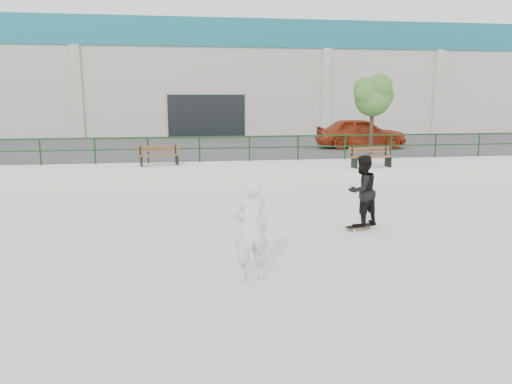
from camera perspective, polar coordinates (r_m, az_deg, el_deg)
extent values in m
plane|color=silver|center=(9.67, 2.21, -7.65)|extent=(120.00, 120.00, 0.00)
cube|color=silver|center=(18.80, -3.22, 2.22)|extent=(30.00, 3.00, 0.50)
cube|color=#3B3B3B|center=(27.21, -4.93, 4.87)|extent=(60.00, 14.00, 0.50)
cylinder|color=#143719|center=(19.95, -3.62, 6.32)|extent=(28.00, 0.06, 0.06)
cylinder|color=#143719|center=(19.99, -3.60, 5.04)|extent=(28.00, 0.05, 0.05)
cylinder|color=#143719|center=(20.60, -23.44, 4.20)|extent=(0.06, 0.06, 1.00)
cylinder|color=#143719|center=(20.18, -17.93, 4.45)|extent=(0.06, 0.06, 1.00)
cylinder|color=#143719|center=(19.95, -12.24, 4.66)|extent=(0.06, 0.06, 1.00)
cylinder|color=#143719|center=(19.93, -6.48, 4.83)|extent=(0.06, 0.06, 1.00)
cylinder|color=#143719|center=(20.10, -0.75, 4.95)|extent=(0.06, 0.06, 1.00)
cylinder|color=#143719|center=(20.47, 4.82, 5.02)|extent=(0.06, 0.06, 1.00)
cylinder|color=#143719|center=(21.02, 10.15, 5.04)|extent=(0.06, 0.06, 1.00)
cylinder|color=#143719|center=(21.75, 15.17, 5.02)|extent=(0.06, 0.06, 1.00)
cylinder|color=#143719|center=(22.63, 19.83, 4.97)|extent=(0.06, 0.06, 1.00)
cylinder|color=#143719|center=(23.64, 24.12, 4.89)|extent=(0.06, 0.06, 1.00)
cube|color=beige|center=(41.05, -6.34, 12.09)|extent=(44.00, 16.00, 8.00)
cube|color=#186B78|center=(41.24, -6.43, 16.40)|extent=(44.20, 16.20, 1.80)
cube|color=black|center=(33.04, -5.66, 8.26)|extent=(5.00, 0.15, 3.20)
cube|color=beige|center=(33.50, -19.73, 10.29)|extent=(0.60, 0.25, 6.20)
cube|color=beige|center=(34.32, 8.00, 10.80)|extent=(0.60, 0.25, 6.20)
cube|color=beige|center=(37.38, 20.03, 10.26)|extent=(0.60, 0.25, 6.20)
cube|color=brown|center=(19.08, -10.95, 4.08)|extent=(1.60, 0.39, 0.04)
cube|color=brown|center=(19.24, -11.02, 4.14)|extent=(1.60, 0.39, 0.04)
cube|color=brown|center=(19.40, -11.09, 4.19)|extent=(1.60, 0.39, 0.04)
cube|color=brown|center=(19.45, -11.13, 4.71)|extent=(1.59, 0.32, 0.09)
cube|color=brown|center=(19.44, -11.15, 5.07)|extent=(1.59, 0.32, 0.09)
cube|color=black|center=(19.18, -12.98, 3.45)|extent=(0.13, 0.45, 0.38)
cube|color=black|center=(19.37, -13.10, 4.60)|extent=(0.06, 0.05, 0.38)
cube|color=black|center=(19.36, -9.03, 3.66)|extent=(0.13, 0.45, 0.38)
cube|color=black|center=(19.55, -9.18, 4.80)|extent=(0.06, 0.05, 0.38)
cube|color=brown|center=(18.72, 13.28, 3.88)|extent=(1.63, 0.23, 0.04)
cube|color=brown|center=(18.87, 13.06, 3.94)|extent=(1.63, 0.23, 0.04)
cube|color=brown|center=(19.01, 12.84, 4.00)|extent=(1.63, 0.23, 0.04)
cube|color=brown|center=(19.06, 12.77, 4.54)|extent=(1.62, 0.16, 0.09)
cube|color=brown|center=(19.05, 12.79, 4.92)|extent=(1.62, 0.16, 0.09)
cube|color=black|center=(18.61, 11.15, 3.31)|extent=(0.09, 0.45, 0.38)
cube|color=black|center=(18.77, 10.90, 4.52)|extent=(0.06, 0.05, 0.38)
cube|color=black|center=(19.20, 14.86, 3.37)|extent=(0.09, 0.45, 0.38)
cube|color=black|center=(19.36, 14.59, 4.55)|extent=(0.06, 0.05, 0.38)
cylinder|color=#413020|center=(23.26, 13.04, 6.87)|extent=(0.18, 0.18, 2.13)
sphere|color=#3E6F28|center=(23.22, 13.19, 10.37)|extent=(1.60, 1.60, 1.60)
sphere|color=#3E6F28|center=(23.63, 13.99, 10.77)|extent=(1.24, 1.24, 1.24)
sphere|color=#3E6F28|center=(22.92, 12.55, 11.06)|extent=(1.15, 1.15, 1.15)
sphere|color=#3E6F28|center=(22.96, 14.00, 11.66)|extent=(1.06, 1.06, 1.06)
sphere|color=#3E6F28|center=(23.45, 12.30, 11.49)|extent=(0.98, 0.98, 0.98)
imported|color=maroon|center=(25.97, 11.85, 6.64)|extent=(4.64, 2.26, 1.53)
cube|color=black|center=(11.98, 11.86, -3.79)|extent=(0.80, 0.45, 0.02)
cube|color=brown|center=(11.99, 11.86, -3.87)|extent=(0.80, 0.45, 0.01)
cube|color=#9D9CA2|center=(11.83, 10.89, -4.15)|extent=(0.11, 0.17, 0.03)
cube|color=#9D9CA2|center=(12.16, 12.79, -3.82)|extent=(0.11, 0.17, 0.03)
cylinder|color=beige|center=(11.77, 11.18, -4.33)|extent=(0.06, 0.04, 0.06)
cylinder|color=beige|center=(11.91, 10.60, -4.13)|extent=(0.06, 0.04, 0.06)
cylinder|color=beige|center=(12.10, 13.08, -3.99)|extent=(0.06, 0.04, 0.06)
cylinder|color=beige|center=(12.23, 12.50, -3.80)|extent=(0.06, 0.04, 0.06)
imported|color=black|center=(11.80, 12.02, 0.15)|extent=(1.00, 0.92, 1.66)
imported|color=silver|center=(8.39, -0.59, -4.26)|extent=(0.70, 0.52, 1.76)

